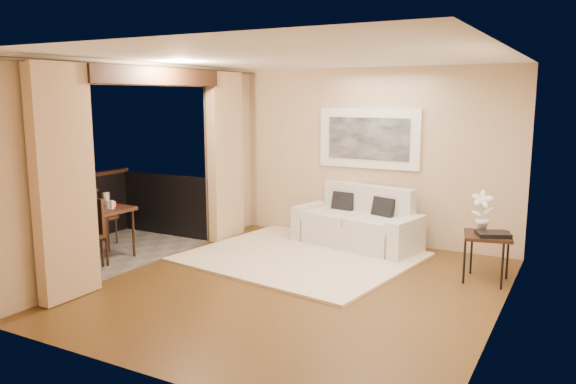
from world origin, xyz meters
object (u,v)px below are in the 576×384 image
Objects in this scene: bistro_table at (106,214)px; balcony_chair_far at (95,212)px; orchid at (482,211)px; side_table at (487,239)px; sofa at (359,226)px; balcony_chair_near at (89,228)px; ice_bucket at (104,199)px.

bistro_table is 0.80× the size of balcony_chair_far.
balcony_chair_far is at bearing -167.09° from orchid.
balcony_chair_far is (-5.53, -1.10, -0.02)m from side_table.
orchid is 0.57× the size of balcony_chair_far.
sofa is 2.78× the size of bistro_table.
side_table is at bearing 17.48° from bistro_table.
balcony_chair_near is at bearing -124.06° from sofa.
balcony_chair_near is 4.64× the size of ice_bucket.
orchid reaches higher than balcony_chair_near.
sofa is 3.93× the size of orchid.
balcony_chair_near reaches higher than sofa.
ice_bucket is at bearing 155.78° from balcony_chair_far.
ice_bucket reaches higher than balcony_chair_near.
bistro_table is 0.81m from balcony_chair_far.
sofa is at bearing 38.79° from bistro_table.
orchid is 0.56× the size of balcony_chair_near.
sofa is 2.24× the size of balcony_chair_far.
bistro_table is (-2.87, -2.30, 0.32)m from sofa.
orchid reaches higher than sofa.
sofa is 2.05m from orchid.
balcony_chair_near is at bearing -65.98° from ice_bucket.
side_table is at bearing 15.80° from ice_bucket.
side_table is 0.89× the size of bistro_table.
ice_bucket is at bearing -131.96° from sofa.
bistro_table is at bearing -160.63° from orchid.
ice_bucket is at bearing 118.81° from balcony_chair_near.
bistro_table reaches higher than side_table.
ice_bucket is (0.54, -0.31, 0.31)m from balcony_chair_far.
sofa is at bearing 158.68° from side_table.
ice_bucket reaches higher than balcony_chair_far.
side_table is 1.26× the size of orchid.
orchid is at bearing 19.37° from bistro_table.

